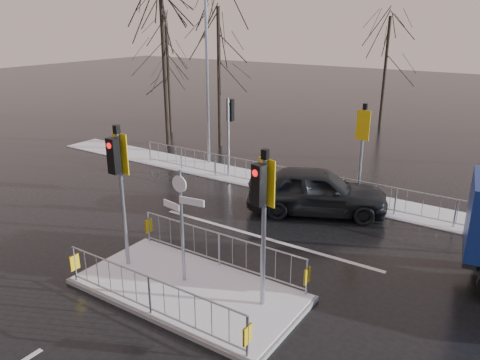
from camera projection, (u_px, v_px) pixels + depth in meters
The scene contains 11 objects.
ground at pixel (189, 292), 12.18m from camera, with size 120.00×120.00×0.00m, color black.
snow_verge at pixel (324, 194), 18.95m from camera, with size 30.00×2.00×0.04m, color white.
lane_markings at pixel (180, 297), 11.91m from camera, with size 8.00×11.38×0.01m.
traffic_island at pixel (188, 278), 12.06m from camera, with size 6.00×3.04×4.15m.
far_kerb_fixtures at pixel (327, 175), 18.07m from camera, with size 18.00×0.65×3.83m.
car_far_lane at pixel (317, 191), 16.88m from camera, with size 2.01×4.99×1.70m, color black.
tree_near_a at pixel (163, 31), 24.33m from camera, with size 4.75×4.75×8.97m.
tree_near_b at pixel (219, 51), 24.53m from camera, with size 4.00×4.00×7.55m.
tree_near_c at pixel (168, 58), 27.87m from camera, with size 3.50×3.50×6.61m.
tree_far_a at pixel (387, 51), 28.99m from camera, with size 3.75×3.75×7.08m.
street_lamp_left at pixel (208, 70), 21.56m from camera, with size 1.25×0.18×8.20m.
Camera 1 is at (6.95, -8.07, 6.72)m, focal length 35.00 mm.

